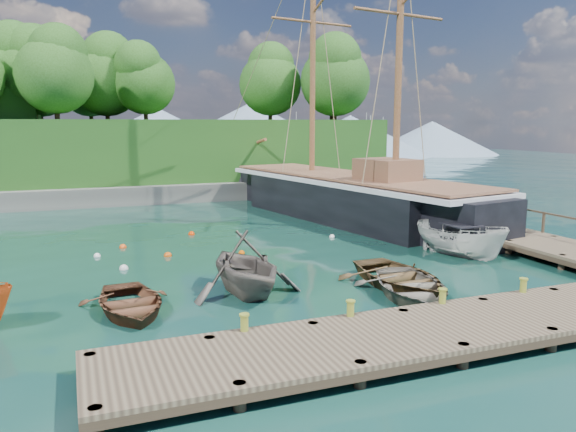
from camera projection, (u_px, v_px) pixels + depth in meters
name	position (u px, v px, depth m)	size (l,w,h in m)	color
ground	(309.00, 284.00, 20.38)	(160.00, 160.00, 0.00)	#0F3423
dock_near	(474.00, 325.00, 15.05)	(20.00, 3.20, 1.10)	#493B2D
dock_east	(451.00, 221.00, 30.85)	(3.20, 24.00, 1.10)	#493B2D
bollard_0	(245.00, 353.00, 14.26)	(0.26, 0.26, 0.45)	olive
bollard_1	(350.00, 337.00, 15.33)	(0.26, 0.26, 0.45)	olive
bollard_2	(441.00, 323.00, 16.40)	(0.26, 0.26, 0.45)	olive
bollard_3	(522.00, 311.00, 17.48)	(0.26, 0.26, 0.45)	olive
rowboat_0	(130.00, 312.00, 17.32)	(2.86, 4.01, 0.83)	brown
rowboat_1	(246.00, 294.00, 19.17)	(3.78, 4.38, 2.31)	#5E564F
rowboat_2	(399.00, 287.00, 19.99)	(3.35, 4.69, 0.97)	brown
rowboat_3	(411.00, 297.00, 18.79)	(3.24, 4.54, 0.94)	#655F52
cabin_boat_white	(460.00, 257.00, 24.49)	(1.68, 4.46, 1.72)	silver
schooner	(349.00, 201.00, 33.80)	(8.73, 27.77, 20.55)	black
mooring_buoy_0	(124.00, 269.00, 22.38)	(0.36, 0.36, 0.36)	silver
mooring_buoy_1	(168.00, 256.00, 24.57)	(0.35, 0.35, 0.35)	#D5500D
mooring_buoy_2	(242.00, 254.00, 25.06)	(0.28, 0.28, 0.28)	#F15900
mooring_buoy_3	(332.00, 238.00, 28.57)	(0.30, 0.30, 0.30)	white
mooring_buoy_4	(123.00, 248.00, 26.21)	(0.33, 0.33, 0.33)	#EE5113
mooring_buoy_5	(191.00, 235.00, 29.27)	(0.34, 0.34, 0.34)	#E03400
mooring_buoy_6	(97.00, 257.00, 24.49)	(0.30, 0.30, 0.30)	white
distant_ridge	(153.00, 132.00, 85.54)	(117.00, 40.00, 10.00)	#728CA5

